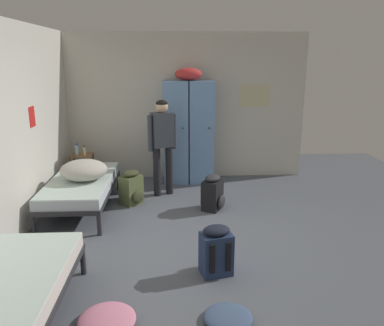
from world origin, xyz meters
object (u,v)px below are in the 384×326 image
bedding_heap (84,170)px  clothes_pile_denim (228,317)px  locker_bank (188,130)px  bed_left_front (3,295)px  person_traveler (163,139)px  lotion_bottle (85,151)px  water_bottle (77,149)px  backpack_navy (216,251)px  backpack_olive (132,188)px  backpack_black (213,193)px  bed_left_rear (81,185)px  shelf_unit (82,167)px  clothes_pile_pink (107,320)px

bedding_heap → clothes_pile_denim: 3.23m
locker_bank → bed_left_front: bearing=-112.2°
person_traveler → lotion_bottle: size_ratio=9.40×
bed_left_front → water_bottle: (-0.33, 3.96, 0.28)m
backpack_navy → clothes_pile_denim: backpack_navy is taller
backpack_navy → clothes_pile_denim: size_ratio=1.28×
water_bottle → backpack_olive: (1.06, -1.01, -0.40)m
backpack_black → clothes_pile_denim: (-0.13, -2.59, -0.22)m
bed_left_rear → backpack_black: (1.98, -0.11, -0.12)m
water_bottle → backpack_olive: bearing=-43.7°
water_bottle → backpack_navy: water_bottle is taller
lotion_bottle → water_bottle: bearing=158.2°
bed_left_front → locker_bank: bearing=67.8°
bedding_heap → clothes_pile_denim: bedding_heap is taller
person_traveler → backpack_olive: size_ratio=2.89×
water_bottle → bed_left_front: bearing=-85.2°
locker_bank → water_bottle: locker_bank is taller
water_bottle → person_traveler: bearing=-21.0°
locker_bank → shelf_unit: 2.02m
locker_bank → bed_left_rear: size_ratio=1.09×
backpack_olive → lotion_bottle: bearing=133.7°
lotion_bottle → clothes_pile_pink: bearing=-75.6°
bedding_heap → person_traveler: size_ratio=0.43×
shelf_unit → clothes_pile_denim: size_ratio=1.32×
backpack_black → bed_left_front: bearing=-126.7°
lotion_bottle → clothes_pile_denim: size_ratio=0.39×
lotion_bottle → backpack_navy: bearing=-56.5°
water_bottle → backpack_navy: size_ratio=0.36×
lotion_bottle → clothes_pile_pink: lotion_bottle is taller
clothes_pile_pink → backpack_black: bearing=65.4°
bed_left_front → backpack_olive: backpack_olive is taller
shelf_unit → bedding_heap: (0.32, -1.24, 0.29)m
shelf_unit → bed_left_front: bearing=-86.4°
bed_left_rear → backpack_olive: 0.76m
bed_left_front → lotion_bottle: 3.92m
bed_left_rear → lotion_bottle: bearing=99.0°
bed_left_rear → clothes_pile_pink: (0.80, -2.69, -0.33)m
backpack_black → locker_bank: bearing=102.4°
locker_bank → water_bottle: bearing=-176.2°
bed_left_rear → backpack_black: 1.99m
backpack_olive → backpack_black: (1.25, -0.29, 0.00)m
bed_left_rear → clothes_pile_denim: (1.85, -2.69, -0.34)m
bed_left_front → clothes_pile_denim: (1.85, 0.08, -0.34)m
bed_left_rear → bed_left_front: same height
locker_bank → shelf_unit: bearing=-175.4°
shelf_unit → bedding_heap: 1.32m
person_traveler → backpack_black: bearing=-42.6°
bed_left_front → clothes_pile_denim: 1.89m
water_bottle → lotion_bottle: size_ratio=1.17×
bed_left_rear → backpack_black: backpack_black is taller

